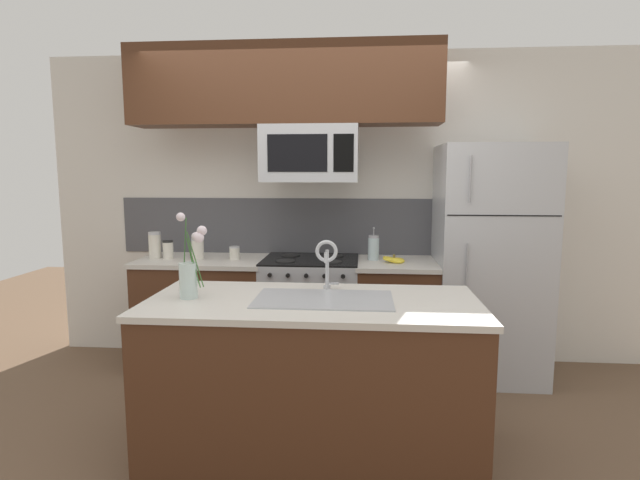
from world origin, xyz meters
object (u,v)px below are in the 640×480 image
object	(u,v)px
stove_range	(311,314)
french_press	(373,248)
refrigerator	(489,263)
flower_vase	(190,272)
microwave	(310,154)
storage_jar_squat	(235,253)
storage_jar_medium	(168,250)
storage_jar_short	(198,249)
banana_bunch	(394,260)
storage_jar_tall	(155,245)
sink_faucet	(327,258)

from	to	relation	value
stove_range	french_press	xyz separation A→B (m)	(0.50, 0.06, 0.55)
refrigerator	flower_vase	size ratio (longest dim) A/B	3.80
microwave	flower_vase	bearing A→B (deg)	-113.56
refrigerator	storage_jar_squat	xyz separation A→B (m)	(-2.02, -0.03, 0.05)
storage_jar_medium	storage_jar_short	bearing A→B (deg)	-0.91
microwave	french_press	distance (m)	0.90
refrigerator	french_press	bearing A→B (deg)	177.45
storage_jar_squat	banana_bunch	xyz separation A→B (m)	(1.28, -0.05, -0.03)
storage_jar_tall	storage_jar_squat	bearing A→B (deg)	-0.65
storage_jar_medium	sink_faucet	world-z (taller)	sink_faucet
sink_faucet	microwave	bearing A→B (deg)	101.41
stove_range	sink_faucet	world-z (taller)	sink_faucet
stove_range	refrigerator	bearing A→B (deg)	0.82
storage_jar_short	banana_bunch	xyz separation A→B (m)	(1.58, -0.04, -0.06)
stove_range	storage_jar_tall	xyz separation A→B (m)	(-1.29, -0.00, 0.56)
storage_jar_short	sink_faucet	world-z (taller)	sink_faucet
banana_bunch	flower_vase	bearing A→B (deg)	-134.89
refrigerator	microwave	bearing A→B (deg)	-178.33
storage_jar_medium	banana_bunch	bearing A→B (deg)	-1.33
stove_range	sink_faucet	distance (m)	1.23
banana_bunch	french_press	size ratio (longest dim) A/B	0.72
microwave	storage_jar_squat	world-z (taller)	microwave
microwave	storage_jar_medium	world-z (taller)	microwave
stove_range	french_press	world-z (taller)	french_press
sink_faucet	flower_vase	bearing A→B (deg)	-162.38
refrigerator	banana_bunch	xyz separation A→B (m)	(-0.74, -0.08, 0.02)
storage_jar_short	flower_vase	bearing A→B (deg)	-73.18
storage_jar_tall	flower_vase	world-z (taller)	flower_vase
microwave	refrigerator	bearing A→B (deg)	1.67
storage_jar_medium	storage_jar_squat	size ratio (longest dim) A/B	1.41
storage_jar_tall	french_press	xyz separation A→B (m)	(1.79, 0.06, -0.01)
storage_jar_short	banana_bunch	distance (m)	1.58
storage_jar_tall	flower_vase	xyz separation A→B (m)	(0.74, -1.27, 0.04)
microwave	flower_vase	xyz separation A→B (m)	(-0.54, -1.25, -0.69)
refrigerator	flower_vase	xyz separation A→B (m)	(-1.95, -1.29, 0.15)
storage_jar_medium	storage_jar_short	xyz separation A→B (m)	(0.25, -0.00, 0.01)
storage_jar_tall	storage_jar_medium	bearing A→B (deg)	-8.03
storage_jar_tall	banana_bunch	size ratio (longest dim) A/B	1.13
sink_faucet	flower_vase	size ratio (longest dim) A/B	0.64
banana_bunch	storage_jar_squat	bearing A→B (deg)	177.70
flower_vase	banana_bunch	bearing A→B (deg)	45.11
storage_jar_medium	storage_jar_squat	distance (m)	0.55
refrigerator	flower_vase	distance (m)	2.34
refrigerator	storage_jar_tall	bearing A→B (deg)	-179.56
microwave	banana_bunch	size ratio (longest dim) A/B	3.90
microwave	storage_jar_squat	bearing A→B (deg)	178.85
sink_faucet	flower_vase	distance (m)	0.79
storage_jar_short	refrigerator	bearing A→B (deg)	1.02
refrigerator	storage_jar_short	distance (m)	2.33
sink_faucet	storage_jar_squat	bearing A→B (deg)	128.86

